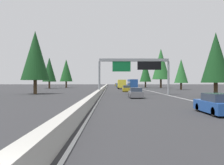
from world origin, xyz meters
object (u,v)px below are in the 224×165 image
conifer_right_distant (145,72)px  conifer_left_far (66,70)px  conifer_left_mid (49,70)px  pickup_mid_center (120,85)px  minivan_near_center (119,85)px  conifer_right_near (216,58)px  conifer_right_far (161,64)px  sign_gantry_overhead (135,66)px  box_truck_far_right (122,84)px  conifer_right_mid (181,71)px  bus_distant_a (132,84)px  sedan_far_left (126,89)px  conifer_left_near (35,56)px  sedan_mid_left (117,85)px  sedan_distant_b (217,104)px  sedan_near_right (136,93)px

conifer_right_distant → conifer_left_far: conifer_left_far is taller
conifer_left_mid → pickup_mid_center: bearing=-72.2°
minivan_near_center → conifer_right_near: conifer_right_near is taller
conifer_left_far → conifer_right_far: bearing=-93.9°
sign_gantry_overhead → conifer_right_near: bearing=-118.1°
box_truck_far_right → conifer_right_mid: bearing=-113.1°
bus_distant_a → conifer_left_mid: 28.95m
sedan_far_left → conifer_left_near: conifer_left_near is taller
sedan_far_left → conifer_right_far: size_ratio=0.30×
minivan_near_center → conifer_left_near: 58.79m
box_truck_far_right → conifer_right_near: bearing=-163.1°
bus_distant_a → sedan_mid_left: 51.24m
sedan_mid_left → sedan_far_left: bearing=-179.8°
sign_gantry_overhead → conifer_right_near: 13.22m
pickup_mid_center → sign_gantry_overhead: bearing=-179.3°
bus_distant_a → conifer_left_near: bearing=149.1°
sedan_distant_b → conifer_left_mid: 71.02m
box_truck_far_right → conifer_left_mid: size_ratio=0.79×
sign_gantry_overhead → conifer_right_distant: (54.05, -9.97, 1.35)m
conifer_right_near → conifer_right_mid: bearing=-8.1°
box_truck_far_right → conifer_left_near: size_ratio=0.71×
box_truck_far_right → sedan_near_right: bearing=179.9°
sign_gantry_overhead → pickup_mid_center: 47.61m
bus_distant_a → conifer_left_mid: size_ratio=1.07×
sign_gantry_overhead → conifer_right_far: 49.32m
box_truck_far_right → conifer_right_mid: (-7.29, -17.13, 3.85)m
sedan_far_left → conifer_right_distant: conifer_right_distant is taller
sign_gantry_overhead → minivan_near_center: size_ratio=2.54×
conifer_right_near → conifer_left_mid: bearing=39.0°
pickup_mid_center → conifer_left_near: bearing=158.2°
sedan_near_right → minivan_near_center: 66.59m
conifer_right_distant → conifer_left_near: conifer_left_near is taller
sedan_distant_b → conifer_left_mid: bearing=23.8°
conifer_right_mid → conifer_right_distant: conifer_right_distant is taller
sedan_distant_b → conifer_right_far: bearing=-9.1°
box_truck_far_right → sedan_mid_left: size_ratio=1.93×
minivan_near_center → conifer_right_far: size_ratio=0.34×
conifer_left_far → conifer_left_mid: bearing=158.2°
sedan_distant_b → sedan_near_right: (16.97, 3.95, 0.00)m
sign_gantry_overhead → sedan_mid_left: size_ratio=2.88×
box_truck_far_right → minivan_near_center: bearing=0.0°
box_truck_far_right → pickup_mid_center: bearing=-0.6°
box_truck_far_right → sedan_mid_left: bearing=0.1°
conifer_right_mid → pickup_mid_center: bearing=39.9°
pickup_mid_center → sedan_near_right: bearing=179.8°
box_truck_far_right → sedan_distant_b: bearing=-176.3°
sedan_distant_b → sedan_near_right: size_ratio=1.00×
sedan_distant_b → bus_distant_a: size_ratio=0.38×
conifer_left_near → conifer_left_mid: (36.91, 6.83, -0.72)m
sedan_far_left → conifer_left_far: size_ratio=0.40×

